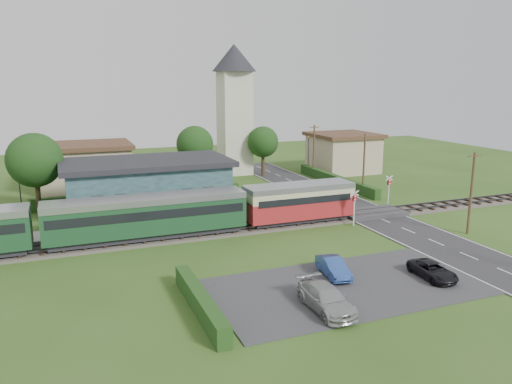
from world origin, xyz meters
name	(u,v)px	position (x,y,z in m)	size (l,w,h in m)	color
ground	(287,232)	(0.00, 0.00, 0.00)	(120.00, 120.00, 0.00)	#2D4C19
railway_track	(278,225)	(0.00, 2.00, 0.11)	(76.00, 3.20, 0.49)	#4C443D
road	(384,220)	(10.00, 0.00, 0.03)	(6.00, 70.00, 0.05)	#28282B
car_park	(346,287)	(-1.50, -12.00, 0.04)	(17.00, 9.00, 0.08)	#333335
crossing_deck	(372,213)	(10.00, 2.00, 0.23)	(6.20, 3.40, 0.45)	#333335
platform	(160,226)	(-10.00, 5.20, 0.23)	(30.00, 3.00, 0.45)	gray
equipment_hut	(62,218)	(-18.00, 5.20, 1.75)	(2.30, 2.30, 2.55)	beige
station_building	(147,186)	(-10.00, 10.99, 2.69)	(16.00, 9.00, 5.30)	#24403F
train	(107,219)	(-14.70, 2.00, 2.18)	(43.20, 2.90, 3.40)	#232328
church_tower	(234,100)	(5.00, 28.00, 10.23)	(6.00, 6.00, 17.60)	beige
house_west	(86,166)	(-15.00, 25.00, 2.79)	(10.80, 8.80, 5.50)	tan
house_east	(343,152)	(20.00, 24.00, 2.80)	(8.80, 8.80, 5.50)	tan
hedge_carpark	(200,302)	(-11.00, -12.00, 0.60)	(0.80, 9.00, 1.20)	#193814
hedge_roadside	(336,180)	(14.20, 16.00, 0.60)	(0.80, 18.00, 1.20)	#193814
hedge_station	(141,197)	(-10.00, 15.50, 0.65)	(22.00, 0.80, 1.30)	#193814
tree_a	(35,160)	(-20.00, 14.00, 5.38)	(5.20, 5.20, 8.00)	#332316
tree_b	(195,145)	(-2.00, 23.00, 5.02)	(4.60, 4.60, 7.34)	#332316
tree_c	(263,142)	(8.00, 25.00, 4.65)	(4.20, 4.20, 6.78)	#332316
utility_pole_b	(471,192)	(14.20, -6.00, 3.63)	(1.40, 0.22, 7.00)	#473321
utility_pole_c	(364,164)	(14.20, 10.00, 3.63)	(1.40, 0.22, 7.00)	#473321
utility_pole_d	(314,150)	(14.20, 22.00, 3.63)	(1.40, 0.22, 7.00)	#473321
crossing_signal_near	(354,203)	(6.40, -0.41, 2.14)	(0.84, 0.28, 3.28)	silver
crossing_signal_far	(389,186)	(13.60, 4.39, 2.14)	(0.84, 0.28, 3.28)	silver
streetlamp_west	(18,175)	(-22.00, 20.00, 3.04)	(0.30, 0.30, 5.15)	#3F3F47
streetlamp_east	(308,149)	(16.00, 27.00, 3.04)	(0.30, 0.30, 5.15)	#3F3F47
car_on_road	(313,187)	(9.35, 13.02, 0.67)	(1.47, 3.65, 1.24)	navy
car_park_blue	(333,267)	(-1.39, -10.19, 0.69)	(1.28, 3.67, 1.21)	#284791
car_park_silver	(326,299)	(-4.35, -14.47, 0.76)	(1.92, 4.71, 1.37)	#A5A6A7
car_park_dark	(433,270)	(4.50, -12.93, 0.60)	(1.73, 3.76, 1.04)	black
pedestrian_near	(234,207)	(-3.13, 4.98, 1.39)	(0.68, 0.45, 1.88)	gray
pedestrian_far	(109,221)	(-14.36, 4.67, 1.30)	(0.82, 0.64, 1.70)	gray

